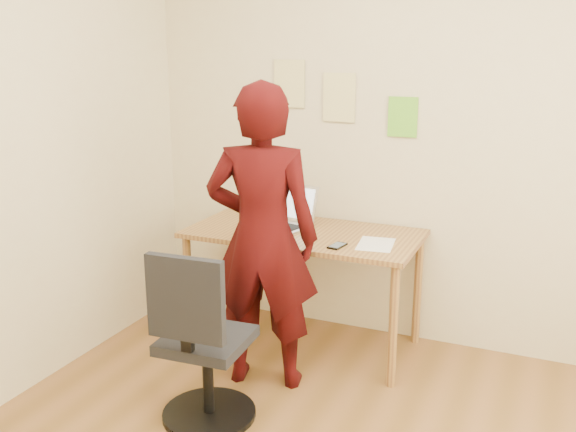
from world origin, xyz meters
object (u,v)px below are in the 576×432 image
at_px(office_chair, 201,351).
at_px(person, 262,238).
at_px(laptop, 285,217).
at_px(desk, 304,245).
at_px(phone, 337,246).

xyz_separation_m(office_chair, person, (0.09, 0.51, 0.44)).
bearing_deg(laptop, office_chair, -74.73).
relative_size(desk, phone, 10.12).
xyz_separation_m(desk, person, (-0.03, -0.51, 0.18)).
height_order(laptop, phone, laptop).
bearing_deg(laptop, phone, -19.13).
bearing_deg(office_chair, laptop, 88.70).
xyz_separation_m(laptop, phone, (0.45, -0.28, -0.05)).
relative_size(desk, laptop, 3.46).
xyz_separation_m(desk, laptop, (-0.16, 0.07, 0.14)).
bearing_deg(desk, phone, -35.94).
distance_m(laptop, person, 0.60).
bearing_deg(office_chair, person, 76.79).
xyz_separation_m(laptop, office_chair, (0.04, -1.10, -0.40)).
distance_m(desk, laptop, 0.23).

